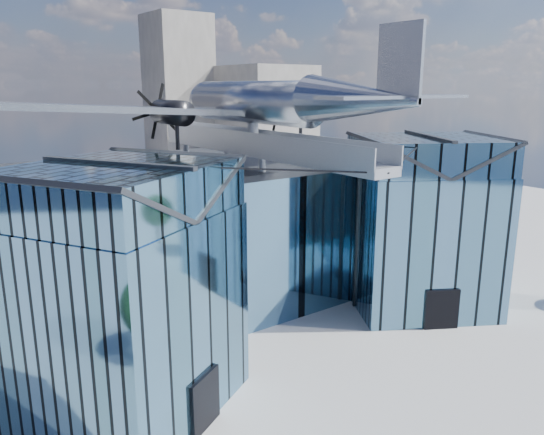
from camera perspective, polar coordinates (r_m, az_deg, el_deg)
ground_plane at (r=33.15m, az=2.09°, el=-12.86°), size 120.00×120.00×0.00m
museum at (r=35.59m, az=-3.63°, el=-1.39°), size 32.88×24.50×17.60m
bg_towers at (r=76.43m, az=-21.34°, el=9.36°), size 77.00×24.50×26.00m
tree_side_e at (r=51.29m, az=15.87°, el=0.36°), size 3.93×3.93×4.93m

